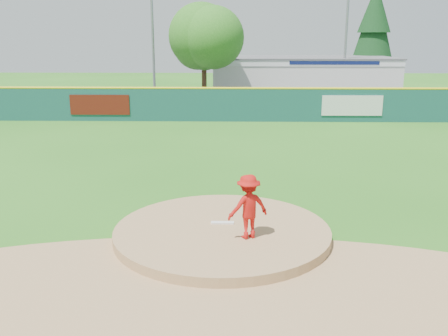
{
  "coord_description": "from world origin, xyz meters",
  "views": [
    {
      "loc": [
        0.33,
        -11.9,
        4.96
      ],
      "look_at": [
        0.0,
        2.0,
        1.3
      ],
      "focal_mm": 40.0,
      "sensor_mm": 36.0,
      "label": 1
    }
  ],
  "objects_px": {
    "conifer_tree": "(374,30)",
    "pool_building_grp": "(301,76)",
    "playground_slide": "(67,98)",
    "van": "(163,102)",
    "light_pole_right": "(346,29)",
    "pitcher": "(248,207)",
    "light_pole_left": "(152,22)",
    "deciduous_tree": "(204,43)"
  },
  "relations": [
    {
      "from": "conifer_tree",
      "to": "pool_building_grp",
      "type": "bearing_deg",
      "value": -150.22
    },
    {
      "from": "pool_building_grp",
      "to": "playground_slide",
      "type": "bearing_deg",
      "value": -154.5
    },
    {
      "from": "van",
      "to": "conifer_tree",
      "type": "bearing_deg",
      "value": -71.08
    },
    {
      "from": "playground_slide",
      "to": "van",
      "type": "bearing_deg",
      "value": -18.4
    },
    {
      "from": "playground_slide",
      "to": "light_pole_right",
      "type": "bearing_deg",
      "value": 14.78
    },
    {
      "from": "pitcher",
      "to": "pool_building_grp",
      "type": "height_order",
      "value": "pool_building_grp"
    },
    {
      "from": "van",
      "to": "light_pole_left",
      "type": "xyz_separation_m",
      "value": [
        -1.51,
        5.9,
        5.24
      ]
    },
    {
      "from": "light_pole_left",
      "to": "pitcher",
      "type": "bearing_deg",
      "value": -76.47
    },
    {
      "from": "pool_building_grp",
      "to": "light_pole_right",
      "type": "distance_m",
      "value": 5.75
    },
    {
      "from": "playground_slide",
      "to": "light_pole_left",
      "type": "bearing_deg",
      "value": 31.11
    },
    {
      "from": "van",
      "to": "playground_slide",
      "type": "height_order",
      "value": "van"
    },
    {
      "from": "pitcher",
      "to": "van",
      "type": "distance_m",
      "value": 22.31
    },
    {
      "from": "pitcher",
      "to": "deciduous_tree",
      "type": "height_order",
      "value": "deciduous_tree"
    },
    {
      "from": "light_pole_right",
      "to": "playground_slide",
      "type": "bearing_deg",
      "value": -165.22
    },
    {
      "from": "playground_slide",
      "to": "conifer_tree",
      "type": "distance_m",
      "value": 28.15
    },
    {
      "from": "pitcher",
      "to": "van",
      "type": "bearing_deg",
      "value": -100.94
    },
    {
      "from": "light_pole_left",
      "to": "light_pole_right",
      "type": "xyz_separation_m",
      "value": [
        15.0,
        2.0,
        -0.51
      ]
    },
    {
      "from": "pitcher",
      "to": "conifer_tree",
      "type": "bearing_deg",
      "value": -132.88
    },
    {
      "from": "playground_slide",
      "to": "deciduous_tree",
      "type": "distance_m",
      "value": 10.6
    },
    {
      "from": "pitcher",
      "to": "deciduous_tree",
      "type": "relative_size",
      "value": 0.21
    },
    {
      "from": "pool_building_grp",
      "to": "deciduous_tree",
      "type": "relative_size",
      "value": 2.07
    },
    {
      "from": "van",
      "to": "pool_building_grp",
      "type": "relative_size",
      "value": 0.37
    },
    {
      "from": "pitcher",
      "to": "playground_slide",
      "type": "relative_size",
      "value": 0.61
    },
    {
      "from": "playground_slide",
      "to": "light_pole_left",
      "type": "xyz_separation_m",
      "value": [
        5.77,
        3.48,
        5.33
      ]
    },
    {
      "from": "playground_slide",
      "to": "deciduous_tree",
      "type": "xyz_separation_m",
      "value": [
        9.77,
        1.48,
        3.83
      ]
    },
    {
      "from": "van",
      "to": "deciduous_tree",
      "type": "bearing_deg",
      "value": -54.01
    },
    {
      "from": "van",
      "to": "light_pole_left",
      "type": "relative_size",
      "value": 0.51
    },
    {
      "from": "pool_building_grp",
      "to": "playground_slide",
      "type": "relative_size",
      "value": 5.88
    },
    {
      "from": "pool_building_grp",
      "to": "playground_slide",
      "type": "distance_m",
      "value": 19.71
    },
    {
      "from": "van",
      "to": "light_pole_right",
      "type": "bearing_deg",
      "value": -81.15
    },
    {
      "from": "deciduous_tree",
      "to": "light_pole_left",
      "type": "xyz_separation_m",
      "value": [
        -4.0,
        2.0,
        1.5
      ]
    },
    {
      "from": "van",
      "to": "conifer_tree",
      "type": "height_order",
      "value": "conifer_tree"
    },
    {
      "from": "light_pole_left",
      "to": "van",
      "type": "bearing_deg",
      "value": -75.61
    },
    {
      "from": "van",
      "to": "pool_building_grp",
      "type": "bearing_deg",
      "value": -65.41
    },
    {
      "from": "pitcher",
      "to": "conifer_tree",
      "type": "distance_m",
      "value": 38.9
    },
    {
      "from": "pitcher",
      "to": "light_pole_left",
      "type": "height_order",
      "value": "light_pole_left"
    },
    {
      "from": "pool_building_grp",
      "to": "light_pole_right",
      "type": "xyz_separation_m",
      "value": [
        3.0,
        -2.99,
        3.88
      ]
    },
    {
      "from": "pitcher",
      "to": "van",
      "type": "height_order",
      "value": "pitcher"
    },
    {
      "from": "van",
      "to": "light_pole_right",
      "type": "relative_size",
      "value": 0.57
    },
    {
      "from": "van",
      "to": "playground_slide",
      "type": "relative_size",
      "value": 2.19
    },
    {
      "from": "pitcher",
      "to": "light_pole_right",
      "type": "bearing_deg",
      "value": -129.99
    },
    {
      "from": "light_pole_right",
      "to": "pitcher",
      "type": "bearing_deg",
      "value": -105.76
    }
  ]
}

